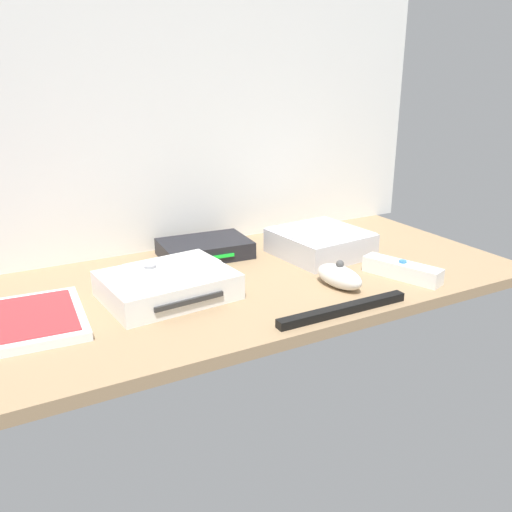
{
  "coord_description": "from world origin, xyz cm",
  "views": [
    {
      "loc": [
        -46.04,
        -83.42,
        36.85
      ],
      "look_at": [
        0.0,
        0.0,
        4.0
      ],
      "focal_mm": 38.13,
      "sensor_mm": 36.0,
      "label": 1
    }
  ],
  "objects": [
    {
      "name": "remote_classic_pad",
      "position": [
        -17.22,
        -2.36,
        5.41
      ],
      "size": [
        15.14,
        9.43,
        2.4
      ],
      "rotation": [
        0.0,
        0.0,
        0.1
      ],
      "color": "white",
      "rests_on": "game_console"
    },
    {
      "name": "remote_nunchuk",
      "position": [
        10.32,
        -11.91,
        2.04
      ],
      "size": [
        5.91,
        10.57,
        5.1
      ],
      "rotation": [
        0.0,
        0.0,
        0.16
      ],
      "color": "white",
      "rests_on": "ground_plane"
    },
    {
      "name": "back_wall",
      "position": [
        0.0,
        24.6,
        32.0
      ],
      "size": [
        110.0,
        1.2,
        64.0
      ],
      "primitive_type": "cube",
      "color": "white",
      "rests_on": "ground"
    },
    {
      "name": "ground_plane",
      "position": [
        0.0,
        0.0,
        -1.0
      ],
      "size": [
        100.0,
        48.0,
        2.0
      ],
      "primitive_type": "cube",
      "color": "#9E7F5B",
      "rests_on": "ground"
    },
    {
      "name": "game_console",
      "position": [
        -17.92,
        -1.44,
        2.2
      ],
      "size": [
        22.24,
        17.79,
        4.4
      ],
      "rotation": [
        0.0,
        0.0,
        0.08
      ],
      "color": "white",
      "rests_on": "ground_plane"
    },
    {
      "name": "mini_computer",
      "position": [
        17.8,
        4.53,
        2.64
      ],
      "size": [
        18.48,
        18.48,
        5.3
      ],
      "rotation": [
        0.0,
        0.0,
        0.09
      ],
      "color": "silver",
      "rests_on": "ground_plane"
    },
    {
      "name": "network_router",
      "position": [
        -3.75,
        15.18,
        1.7
      ],
      "size": [
        18.82,
        13.31,
        3.4
      ],
      "rotation": [
        0.0,
        0.0,
        -0.07
      ],
      "color": "black",
      "rests_on": "ground_plane"
    },
    {
      "name": "remote_wand",
      "position": [
        23.35,
        -13.83,
        1.51
      ],
      "size": [
        8.34,
        15.15,
        3.4
      ],
      "rotation": [
        0.0,
        0.0,
        0.34
      ],
      "color": "white",
      "rests_on": "ground_plane"
    },
    {
      "name": "sensor_bar",
      "position": [
        4.15,
        -21.17,
        0.7
      ],
      "size": [
        24.01,
        1.98,
        1.4
      ],
      "primitive_type": "cube",
      "rotation": [
        0.0,
        0.0,
        -0.01
      ],
      "color": "black",
      "rests_on": "ground_plane"
    },
    {
      "name": "game_case",
      "position": [
        -38.97,
        -1.39,
        0.76
      ],
      "size": [
        14.89,
        19.9,
        1.56
      ],
      "rotation": [
        0.0,
        0.0,
        -0.07
      ],
      "color": "white",
      "rests_on": "ground_plane"
    }
  ]
}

